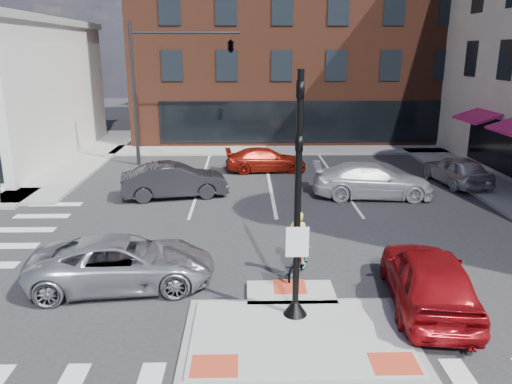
{
  "coord_description": "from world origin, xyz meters",
  "views": [
    {
      "loc": [
        -1.22,
        -10.76,
        6.5
      ],
      "look_at": [
        -0.88,
        4.99,
        2.0
      ],
      "focal_mm": 35.0,
      "sensor_mm": 36.0,
      "label": 1
    }
  ],
  "objects_px": {
    "bg_car_dark": "(175,180)",
    "bg_car_silver": "(457,170)",
    "red_sedan": "(428,277)",
    "bg_car_red": "(266,160)",
    "cyclist": "(298,255)",
    "silver_suv": "(123,262)",
    "white_pickup": "(372,181)"
  },
  "relations": [
    {
      "from": "bg_car_dark",
      "to": "bg_car_silver",
      "type": "distance_m",
      "value": 13.86
    },
    {
      "from": "red_sedan",
      "to": "bg_car_dark",
      "type": "distance_m",
      "value": 13.01
    },
    {
      "from": "bg_car_red",
      "to": "cyclist",
      "type": "distance_m",
      "value": 13.42
    },
    {
      "from": "silver_suv",
      "to": "white_pickup",
      "type": "bearing_deg",
      "value": -53.02
    },
    {
      "from": "bg_car_dark",
      "to": "cyclist",
      "type": "bearing_deg",
      "value": -162.59
    },
    {
      "from": "cyclist",
      "to": "bg_car_silver",
      "type": "bearing_deg",
      "value": -106.46
    },
    {
      "from": "white_pickup",
      "to": "cyclist",
      "type": "height_order",
      "value": "cyclist"
    },
    {
      "from": "bg_car_dark",
      "to": "red_sedan",
      "type": "bearing_deg",
      "value": -154.28
    },
    {
      "from": "white_pickup",
      "to": "bg_car_red",
      "type": "height_order",
      "value": "white_pickup"
    },
    {
      "from": "white_pickup",
      "to": "bg_car_dark",
      "type": "distance_m",
      "value": 9.0
    },
    {
      "from": "silver_suv",
      "to": "cyclist",
      "type": "xyz_separation_m",
      "value": [
        5.0,
        0.48,
        -0.03
      ]
    },
    {
      "from": "silver_suv",
      "to": "bg_car_red",
      "type": "xyz_separation_m",
      "value": [
        4.6,
        13.89,
        -0.07
      ]
    },
    {
      "from": "white_pickup",
      "to": "bg_car_red",
      "type": "distance_m",
      "value": 6.95
    },
    {
      "from": "bg_car_silver",
      "to": "cyclist",
      "type": "height_order",
      "value": "cyclist"
    },
    {
      "from": "red_sedan",
      "to": "cyclist",
      "type": "height_order",
      "value": "cyclist"
    },
    {
      "from": "white_pickup",
      "to": "bg_car_dark",
      "type": "height_order",
      "value": "bg_car_dark"
    },
    {
      "from": "bg_car_red",
      "to": "cyclist",
      "type": "bearing_deg",
      "value": 177.18
    },
    {
      "from": "silver_suv",
      "to": "red_sedan",
      "type": "distance_m",
      "value": 8.32
    },
    {
      "from": "bg_car_red",
      "to": "bg_car_silver",
      "type": "bearing_deg",
      "value": -112.85
    },
    {
      "from": "silver_suv",
      "to": "bg_car_silver",
      "type": "distance_m",
      "value": 17.66
    },
    {
      "from": "silver_suv",
      "to": "cyclist",
      "type": "height_order",
      "value": "cyclist"
    },
    {
      "from": "bg_car_dark",
      "to": "bg_car_red",
      "type": "height_order",
      "value": "bg_car_dark"
    },
    {
      "from": "bg_car_silver",
      "to": "bg_car_dark",
      "type": "bearing_deg",
      "value": -0.21
    },
    {
      "from": "bg_car_silver",
      "to": "white_pickup",
      "type": "bearing_deg",
      "value": 15.58
    },
    {
      "from": "white_pickup",
      "to": "bg_car_red",
      "type": "relative_size",
      "value": 1.21
    },
    {
      "from": "red_sedan",
      "to": "bg_car_silver",
      "type": "bearing_deg",
      "value": -107.78
    },
    {
      "from": "red_sedan",
      "to": "cyclist",
      "type": "bearing_deg",
      "value": -22.34
    },
    {
      "from": "bg_car_silver",
      "to": "cyclist",
      "type": "relative_size",
      "value": 2.13
    },
    {
      "from": "red_sedan",
      "to": "bg_car_silver",
      "type": "xyz_separation_m",
      "value": [
        5.79,
        12.15,
        -0.08
      ]
    },
    {
      "from": "silver_suv",
      "to": "bg_car_silver",
      "type": "relative_size",
      "value": 1.18
    },
    {
      "from": "silver_suv",
      "to": "red_sedan",
      "type": "height_order",
      "value": "red_sedan"
    },
    {
      "from": "red_sedan",
      "to": "bg_car_silver",
      "type": "relative_size",
      "value": 1.11
    }
  ]
}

